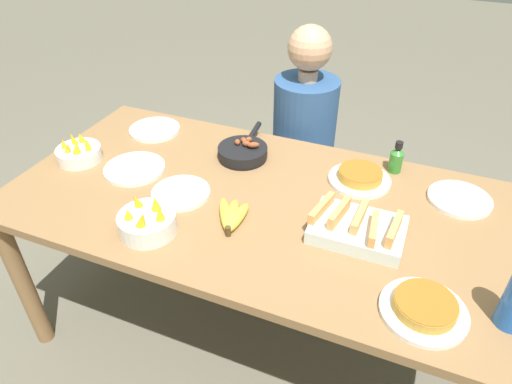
{
  "coord_description": "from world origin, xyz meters",
  "views": [
    {
      "loc": [
        0.52,
        -1.25,
        1.78
      ],
      "look_at": [
        0.0,
        0.0,
        0.79
      ],
      "focal_mm": 32.0,
      "sensor_mm": 36.0,
      "label": 1
    }
  ],
  "objects_px": {
    "frittata_plate_center": "(360,177)",
    "empty_plate_far_right": "(459,199)",
    "frittata_plate_side": "(424,308)",
    "person_figure": "(302,163)",
    "melon_tray": "(357,228)",
    "banana_bunch": "(231,216)",
    "skillet": "(243,151)",
    "empty_plate_far_left": "(181,193)",
    "fruit_bowl_citrus": "(147,222)",
    "empty_plate_mid_edge": "(155,130)",
    "hot_sauce_bottle": "(396,159)",
    "empty_plate_near_front": "(135,169)",
    "fruit_bowl_mango": "(79,152)"
  },
  "relations": [
    {
      "from": "banana_bunch",
      "to": "person_figure",
      "type": "bearing_deg",
      "value": 89.63
    },
    {
      "from": "frittata_plate_side",
      "to": "empty_plate_far_left",
      "type": "distance_m",
      "value": 0.93
    },
    {
      "from": "empty_plate_far_right",
      "to": "fruit_bowl_citrus",
      "type": "relative_size",
      "value": 1.17
    },
    {
      "from": "melon_tray",
      "to": "empty_plate_mid_edge",
      "type": "bearing_deg",
      "value": 160.29
    },
    {
      "from": "empty_plate_far_left",
      "to": "skillet",
      "type": "bearing_deg",
      "value": 72.0
    },
    {
      "from": "banana_bunch",
      "to": "fruit_bowl_citrus",
      "type": "height_order",
      "value": "fruit_bowl_citrus"
    },
    {
      "from": "fruit_bowl_citrus",
      "to": "person_figure",
      "type": "relative_size",
      "value": 0.16
    },
    {
      "from": "frittata_plate_side",
      "to": "empty_plate_near_front",
      "type": "bearing_deg",
      "value": 165.28
    },
    {
      "from": "frittata_plate_side",
      "to": "empty_plate_mid_edge",
      "type": "xyz_separation_m",
      "value": [
        -1.26,
        0.62,
        -0.01
      ]
    },
    {
      "from": "skillet",
      "to": "hot_sauce_bottle",
      "type": "height_order",
      "value": "hot_sauce_bottle"
    },
    {
      "from": "frittata_plate_side",
      "to": "person_figure",
      "type": "distance_m",
      "value": 1.23
    },
    {
      "from": "banana_bunch",
      "to": "fruit_bowl_mango",
      "type": "relative_size",
      "value": 1.02
    },
    {
      "from": "banana_bunch",
      "to": "hot_sauce_bottle",
      "type": "bearing_deg",
      "value": 48.37
    },
    {
      "from": "skillet",
      "to": "person_figure",
      "type": "bearing_deg",
      "value": -23.23
    },
    {
      "from": "fruit_bowl_citrus",
      "to": "empty_plate_near_front",
      "type": "bearing_deg",
      "value": 131.23
    },
    {
      "from": "empty_plate_near_front",
      "to": "hot_sauce_bottle",
      "type": "bearing_deg",
      "value": 22.1
    },
    {
      "from": "empty_plate_far_left",
      "to": "hot_sauce_bottle",
      "type": "height_order",
      "value": "hot_sauce_bottle"
    },
    {
      "from": "frittata_plate_center",
      "to": "empty_plate_far_left",
      "type": "relative_size",
      "value": 1.1
    },
    {
      "from": "banana_bunch",
      "to": "person_figure",
      "type": "xyz_separation_m",
      "value": [
        0.01,
        0.84,
        -0.27
      ]
    },
    {
      "from": "melon_tray",
      "to": "frittata_plate_side",
      "type": "height_order",
      "value": "melon_tray"
    },
    {
      "from": "skillet",
      "to": "fruit_bowl_mango",
      "type": "bearing_deg",
      "value": 108.05
    },
    {
      "from": "empty_plate_mid_edge",
      "to": "melon_tray",
      "type": "bearing_deg",
      "value": -19.71
    },
    {
      "from": "fruit_bowl_citrus",
      "to": "hot_sauce_bottle",
      "type": "xyz_separation_m",
      "value": [
        0.71,
        0.69,
        0.02
      ]
    },
    {
      "from": "skillet",
      "to": "empty_plate_near_front",
      "type": "height_order",
      "value": "skillet"
    },
    {
      "from": "fruit_bowl_citrus",
      "to": "person_figure",
      "type": "distance_m",
      "value": 1.07
    },
    {
      "from": "empty_plate_near_front",
      "to": "melon_tray",
      "type": "bearing_deg",
      "value": -3.29
    },
    {
      "from": "fruit_bowl_citrus",
      "to": "hot_sauce_bottle",
      "type": "relative_size",
      "value": 1.45
    },
    {
      "from": "melon_tray",
      "to": "empty_plate_far_left",
      "type": "xyz_separation_m",
      "value": [
        -0.66,
        -0.02,
        -0.03
      ]
    },
    {
      "from": "banana_bunch",
      "to": "empty_plate_far_right",
      "type": "height_order",
      "value": "banana_bunch"
    },
    {
      "from": "frittata_plate_side",
      "to": "empty_plate_mid_edge",
      "type": "distance_m",
      "value": 1.41
    },
    {
      "from": "frittata_plate_center",
      "to": "empty_plate_far_right",
      "type": "xyz_separation_m",
      "value": [
        0.37,
        0.02,
        -0.01
      ]
    },
    {
      "from": "melon_tray",
      "to": "frittata_plate_side",
      "type": "xyz_separation_m",
      "value": [
        0.24,
        -0.25,
        -0.01
      ]
    },
    {
      "from": "frittata_plate_side",
      "to": "empty_plate_far_right",
      "type": "bearing_deg",
      "value": 83.25
    },
    {
      "from": "fruit_bowl_mango",
      "to": "fruit_bowl_citrus",
      "type": "height_order",
      "value": "fruit_bowl_citrus"
    },
    {
      "from": "fruit_bowl_mango",
      "to": "person_figure",
      "type": "height_order",
      "value": "person_figure"
    },
    {
      "from": "skillet",
      "to": "frittata_plate_side",
      "type": "bearing_deg",
      "value": -131.44
    },
    {
      "from": "fruit_bowl_citrus",
      "to": "hot_sauce_bottle",
      "type": "distance_m",
      "value": 0.99
    },
    {
      "from": "hot_sauce_bottle",
      "to": "frittata_plate_center",
      "type": "bearing_deg",
      "value": -131.46
    },
    {
      "from": "skillet",
      "to": "empty_plate_near_front",
      "type": "distance_m",
      "value": 0.45
    },
    {
      "from": "frittata_plate_center",
      "to": "empty_plate_far_right",
      "type": "distance_m",
      "value": 0.37
    },
    {
      "from": "frittata_plate_side",
      "to": "person_figure",
      "type": "bearing_deg",
      "value": 123.2
    },
    {
      "from": "skillet",
      "to": "empty_plate_far_left",
      "type": "xyz_separation_m",
      "value": [
        -0.11,
        -0.34,
        -0.02
      ]
    },
    {
      "from": "empty_plate_near_front",
      "to": "person_figure",
      "type": "distance_m",
      "value": 0.9
    },
    {
      "from": "fruit_bowl_mango",
      "to": "melon_tray",
      "type": "bearing_deg",
      "value": -1.72
    },
    {
      "from": "banana_bunch",
      "to": "skillet",
      "type": "relative_size",
      "value": 0.53
    },
    {
      "from": "skillet",
      "to": "fruit_bowl_citrus",
      "type": "relative_size",
      "value": 1.8
    },
    {
      "from": "empty_plate_far_left",
      "to": "empty_plate_mid_edge",
      "type": "xyz_separation_m",
      "value": [
        -0.36,
        0.39,
        -0.0
      ]
    },
    {
      "from": "fruit_bowl_citrus",
      "to": "frittata_plate_side",
      "type": "bearing_deg",
      "value": -0.41
    },
    {
      "from": "empty_plate_near_front",
      "to": "empty_plate_far_right",
      "type": "distance_m",
      "value": 1.26
    },
    {
      "from": "hot_sauce_bottle",
      "to": "empty_plate_far_right",
      "type": "bearing_deg",
      "value": -24.02
    }
  ]
}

